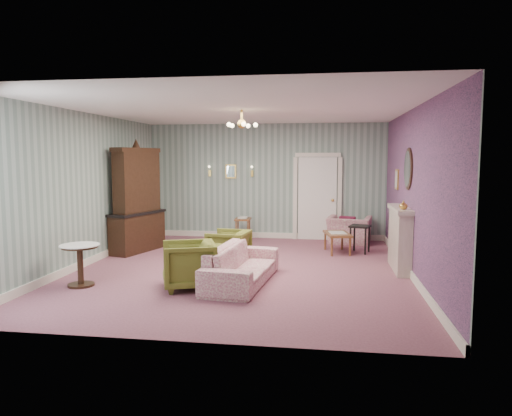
% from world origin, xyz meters
% --- Properties ---
extents(floor, '(7.00, 7.00, 0.00)m').
position_xyz_m(floor, '(0.00, 0.00, 0.00)').
color(floor, '#8C5164').
rests_on(floor, ground).
extents(ceiling, '(7.00, 7.00, 0.00)m').
position_xyz_m(ceiling, '(0.00, 0.00, 2.90)').
color(ceiling, white).
rests_on(ceiling, ground).
extents(wall_back, '(6.00, 0.00, 6.00)m').
position_xyz_m(wall_back, '(0.00, 3.50, 1.45)').
color(wall_back, slate).
rests_on(wall_back, ground).
extents(wall_front, '(6.00, 0.00, 6.00)m').
position_xyz_m(wall_front, '(0.00, -3.50, 1.45)').
color(wall_front, slate).
rests_on(wall_front, ground).
extents(wall_left, '(0.00, 7.00, 7.00)m').
position_xyz_m(wall_left, '(-3.00, 0.00, 1.45)').
color(wall_left, slate).
rests_on(wall_left, ground).
extents(wall_right, '(0.00, 7.00, 7.00)m').
position_xyz_m(wall_right, '(3.00, 0.00, 1.45)').
color(wall_right, slate).
rests_on(wall_right, ground).
extents(wall_right_floral, '(0.00, 7.00, 7.00)m').
position_xyz_m(wall_right_floral, '(2.98, 0.00, 1.45)').
color(wall_right_floral, '#B2598E').
rests_on(wall_right_floral, ground).
extents(door, '(1.12, 0.12, 2.16)m').
position_xyz_m(door, '(1.30, 3.46, 1.08)').
color(door, white).
rests_on(door, floor).
extents(olive_chair_a, '(0.97, 1.00, 0.82)m').
position_xyz_m(olive_chair_a, '(-0.61, -1.36, 0.41)').
color(olive_chair_a, brown).
rests_on(olive_chair_a, floor).
extents(olive_chair_b, '(0.79, 0.82, 0.67)m').
position_xyz_m(olive_chair_b, '(-0.56, -0.83, 0.33)').
color(olive_chair_b, brown).
rests_on(olive_chair_b, floor).
extents(olive_chair_c, '(0.77, 0.80, 0.74)m').
position_xyz_m(olive_chair_c, '(-0.32, 0.33, 0.37)').
color(olive_chair_c, brown).
rests_on(olive_chair_c, floor).
extents(sofa_chintz, '(0.82, 2.14, 0.82)m').
position_xyz_m(sofa_chintz, '(0.16, -0.94, 0.41)').
color(sofa_chintz, '#9E3F62').
rests_on(sofa_chintz, floor).
extents(wingback_chair, '(1.10, 0.81, 0.87)m').
position_xyz_m(wingback_chair, '(2.08, 3.00, 0.43)').
color(wingback_chair, '#9E3F62').
rests_on(wingback_chair, floor).
extents(dresser, '(0.88, 1.52, 2.40)m').
position_xyz_m(dresser, '(-2.56, 1.35, 1.20)').
color(dresser, black).
rests_on(dresser, floor).
extents(fireplace, '(0.30, 1.40, 1.16)m').
position_xyz_m(fireplace, '(2.86, 0.40, 0.58)').
color(fireplace, beige).
rests_on(fireplace, floor).
extents(mantel_vase, '(0.15, 0.15, 0.15)m').
position_xyz_m(mantel_vase, '(2.84, 0.00, 1.23)').
color(mantel_vase, gold).
rests_on(mantel_vase, fireplace).
extents(oval_mirror, '(0.04, 0.76, 0.84)m').
position_xyz_m(oval_mirror, '(2.96, 0.40, 1.85)').
color(oval_mirror, white).
rests_on(oval_mirror, wall_right).
extents(framed_print, '(0.04, 0.34, 0.42)m').
position_xyz_m(framed_print, '(2.97, 1.75, 1.60)').
color(framed_print, gold).
rests_on(framed_print, wall_right).
extents(coffee_table, '(0.63, 0.94, 0.44)m').
position_xyz_m(coffee_table, '(1.77, 1.82, 0.22)').
color(coffee_table, brown).
rests_on(coffee_table, floor).
extents(side_table_black, '(0.51, 0.51, 0.60)m').
position_xyz_m(side_table_black, '(2.25, 1.85, 0.30)').
color(side_table_black, black).
rests_on(side_table_black, floor).
extents(pedestal_table, '(0.68, 0.68, 0.68)m').
position_xyz_m(pedestal_table, '(-2.36, -1.49, 0.34)').
color(pedestal_table, black).
rests_on(pedestal_table, floor).
extents(nesting_table, '(0.40, 0.50, 0.62)m').
position_xyz_m(nesting_table, '(-0.50, 2.92, 0.31)').
color(nesting_table, brown).
rests_on(nesting_table, floor).
extents(gilt_mirror_back, '(0.28, 0.06, 0.36)m').
position_xyz_m(gilt_mirror_back, '(-0.90, 3.46, 1.70)').
color(gilt_mirror_back, gold).
rests_on(gilt_mirror_back, wall_back).
extents(sconce_left, '(0.16, 0.12, 0.30)m').
position_xyz_m(sconce_left, '(-1.45, 3.44, 1.70)').
color(sconce_left, gold).
rests_on(sconce_left, wall_back).
extents(sconce_right, '(0.16, 0.12, 0.30)m').
position_xyz_m(sconce_right, '(-0.35, 3.44, 1.70)').
color(sconce_right, gold).
rests_on(sconce_right, wall_back).
extents(chandelier, '(0.56, 0.56, 0.36)m').
position_xyz_m(chandelier, '(0.00, 0.00, 2.63)').
color(chandelier, gold).
rests_on(chandelier, ceiling).
extents(burgundy_cushion, '(0.41, 0.28, 0.39)m').
position_xyz_m(burgundy_cushion, '(2.03, 2.85, 0.48)').
color(burgundy_cushion, maroon).
rests_on(burgundy_cushion, wingback_chair).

